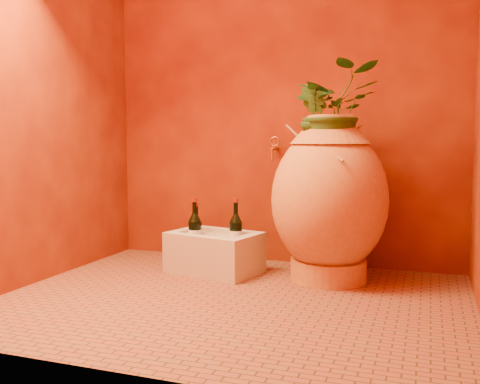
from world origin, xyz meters
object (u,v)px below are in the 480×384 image
at_px(amphora, 329,199).
at_px(wine_bottle_b, 236,233).
at_px(wine_bottle_c, 195,232).
at_px(wall_tap, 274,147).
at_px(wine_bottle_a, 196,232).
at_px(stone_basin, 215,253).

height_order(amphora, wine_bottle_b, amphora).
xyz_separation_m(amphora, wine_bottle_c, (-0.86, -0.11, -0.24)).
bearing_deg(amphora, wall_tap, 144.12).
distance_m(wine_bottle_a, wall_tap, 0.79).
height_order(amphora, wall_tap, amphora).
bearing_deg(wall_tap, wine_bottle_c, -133.69).
bearing_deg(wine_bottle_c, amphora, 7.20).
distance_m(wine_bottle_b, wall_tap, 0.68).
relative_size(amphora, wine_bottle_a, 3.34).
relative_size(stone_basin, wine_bottle_a, 2.09).
xyz_separation_m(wine_bottle_c, wall_tap, (0.41, 0.43, 0.55)).
relative_size(wine_bottle_b, wine_bottle_c, 1.01).
xyz_separation_m(stone_basin, wine_bottle_b, (0.15, 0.00, 0.14)).
height_order(stone_basin, wine_bottle_a, wine_bottle_a).
distance_m(stone_basin, wall_tap, 0.84).
bearing_deg(wine_bottle_b, wall_tap, 69.21).
relative_size(amphora, wine_bottle_b, 2.90).
bearing_deg(wine_bottle_a, wall_tap, 36.37).
distance_m(amphora, wine_bottle_a, 0.93).
distance_m(wine_bottle_a, wine_bottle_c, 0.11).
distance_m(stone_basin, wine_bottle_c, 0.19).
relative_size(amphora, wine_bottle_c, 2.92).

